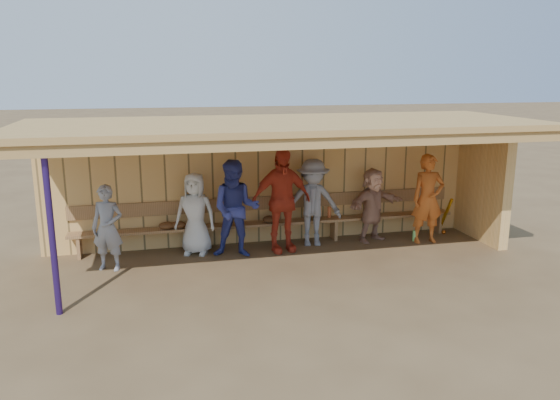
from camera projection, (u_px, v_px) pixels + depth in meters
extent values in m
plane|color=brown|center=(284.00, 261.00, 9.79)|extent=(90.00, 90.00, 0.00)
imported|color=gray|center=(108.00, 228.00, 9.23)|extent=(0.63, 0.51, 1.48)
imported|color=silver|center=(195.00, 214.00, 10.05)|extent=(0.87, 0.71, 1.53)
imported|color=navy|center=(236.00, 209.00, 9.87)|extent=(1.01, 0.87, 1.79)
imported|color=red|center=(281.00, 200.00, 10.16)|extent=(1.20, 0.63, 1.96)
imported|color=gray|center=(313.00, 203.00, 10.54)|extent=(1.18, 0.79, 1.70)
imported|color=tan|center=(372.00, 205.00, 10.84)|extent=(1.44, 0.93, 1.48)
imported|color=#C35A1F|center=(428.00, 199.00, 10.72)|extent=(0.68, 0.48, 1.76)
cube|color=#E5AF61|center=(268.00, 181.00, 10.80)|extent=(8.60, 0.20, 2.40)
cube|color=#E5AF61|center=(483.00, 181.00, 10.89)|extent=(0.20, 1.62, 2.40)
cube|color=#B18748|center=(285.00, 124.00, 9.23)|extent=(8.80, 3.20, 0.10)
cube|color=#B18748|center=(310.00, 143.00, 7.84)|extent=(8.80, 0.10, 0.18)
cube|color=#B18748|center=(46.00, 139.00, 8.41)|extent=(0.08, 3.00, 0.16)
cube|color=#B18748|center=(110.00, 137.00, 8.63)|extent=(0.08, 3.00, 0.16)
cube|color=#B18748|center=(171.00, 135.00, 8.84)|extent=(0.08, 3.00, 0.16)
cube|color=#B18748|center=(229.00, 134.00, 9.05)|extent=(0.08, 3.00, 0.16)
cube|color=#B18748|center=(285.00, 133.00, 9.27)|extent=(0.08, 3.00, 0.16)
cube|color=#B18748|center=(338.00, 131.00, 9.48)|extent=(0.08, 3.00, 0.16)
cube|color=#B18748|center=(388.00, 130.00, 9.69)|extent=(0.08, 3.00, 0.16)
cube|color=#B18748|center=(437.00, 129.00, 9.91)|extent=(0.08, 3.00, 0.16)
cube|color=#B18748|center=(483.00, 127.00, 10.12)|extent=(0.08, 3.00, 0.16)
cylinder|color=navy|center=(52.00, 232.00, 7.39)|extent=(0.09, 0.09, 2.40)
cube|color=#9F7144|center=(272.00, 223.00, 10.70)|extent=(7.60, 0.32, 0.05)
cube|color=#9F7144|center=(270.00, 203.00, 10.77)|extent=(7.60, 0.04, 0.26)
cube|color=#9F7144|center=(79.00, 247.00, 9.95)|extent=(0.06, 0.29, 0.40)
cube|color=#9F7144|center=(206.00, 238.00, 10.46)|extent=(0.06, 0.29, 0.40)
cube|color=#9F7144|center=(334.00, 230.00, 11.04)|extent=(0.06, 0.29, 0.40)
cube|color=#9F7144|center=(437.00, 223.00, 11.56)|extent=(0.06, 0.29, 0.40)
cylinder|color=gold|center=(445.00, 216.00, 11.34)|extent=(0.13, 0.41, 0.80)
sphere|color=#CA5E17|center=(444.00, 232.00, 11.42)|extent=(0.08, 0.08, 0.08)
ellipsoid|color=#593319|center=(167.00, 226.00, 10.18)|extent=(0.30, 0.24, 0.14)
ellipsoid|color=#593319|center=(178.00, 225.00, 10.23)|extent=(0.30, 0.24, 0.14)
ellipsoid|color=#593319|center=(270.00, 219.00, 10.62)|extent=(0.30, 0.24, 0.14)
cylinder|color=#94CE67|center=(308.00, 213.00, 10.89)|extent=(0.07, 0.07, 0.22)
cylinder|color=#DF6031|center=(329.00, 212.00, 10.99)|extent=(0.07, 0.07, 0.22)
cylinder|color=#83D269|center=(414.00, 236.00, 10.93)|extent=(0.07, 0.07, 0.22)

